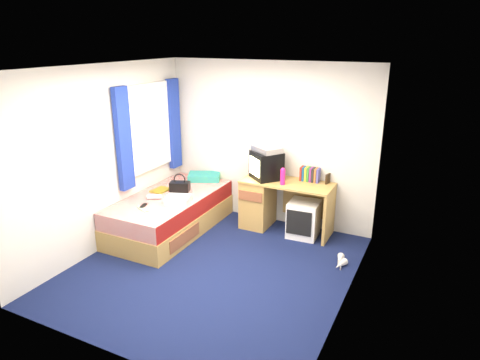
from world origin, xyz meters
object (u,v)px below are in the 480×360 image
at_px(magazine, 161,190).
at_px(colour_swatch_fan, 143,209).
at_px(pillow, 204,177).
at_px(crt_tv, 266,165).
at_px(bed, 171,213).
at_px(remote_control, 143,206).
at_px(vcr, 267,149).
at_px(desk, 269,201).
at_px(handbag, 180,186).
at_px(storage_cube, 304,219).
at_px(white_heels, 340,262).
at_px(picture_frame, 328,179).
at_px(pink_water_bottle, 283,177).
at_px(water_bottle, 154,197).
at_px(aerosol_can, 282,175).
at_px(towel, 178,200).

distance_m(magazine, colour_swatch_fan, 0.74).
distance_m(pillow, crt_tv, 1.15).
xyz_separation_m(bed, remote_control, (-0.08, -0.50, 0.28)).
height_order(crt_tv, magazine, crt_tv).
distance_m(crt_tv, vcr, 0.24).
xyz_separation_m(desk, handbag, (-1.21, -0.53, 0.21)).
distance_m(storage_cube, white_heels, 0.93).
bearing_deg(picture_frame, colour_swatch_fan, -131.90).
bearing_deg(pink_water_bottle, storage_cube, 13.75).
distance_m(pink_water_bottle, colour_swatch_fan, 1.95).
distance_m(water_bottle, remote_control, 0.29).
bearing_deg(pillow, bed, -96.03).
bearing_deg(pink_water_bottle, picture_frame, 30.45).
bearing_deg(aerosol_can, magazine, -158.77).
bearing_deg(desk, pink_water_bottle, -30.48).
distance_m(storage_cube, remote_control, 2.23).
relative_size(magazine, colour_swatch_fan, 1.27).
distance_m(pink_water_bottle, remote_control, 1.94).
height_order(bed, white_heels, bed).
bearing_deg(crt_tv, desk, 39.96).
bearing_deg(white_heels, storage_cube, 138.74).
bearing_deg(handbag, desk, 4.36).
height_order(handbag, towel, handbag).
distance_m(vcr, colour_swatch_fan, 1.91).
bearing_deg(magazine, bed, -24.68).
bearing_deg(white_heels, magazine, 179.29).
relative_size(picture_frame, pink_water_bottle, 0.65).
bearing_deg(storage_cube, water_bottle, -158.43).
xyz_separation_m(pillow, picture_frame, (1.96, 0.10, 0.23)).
relative_size(vcr, pink_water_bottle, 1.87).
distance_m(picture_frame, white_heels, 1.23).
height_order(bed, storage_cube, bed).
relative_size(vcr, picture_frame, 2.89).
distance_m(desk, magazine, 1.62).
relative_size(desk, aerosol_can, 7.28).
height_order(picture_frame, aerosol_can, aerosol_can).
bearing_deg(crt_tv, handbag, -114.84).
distance_m(water_bottle, colour_swatch_fan, 0.39).
bearing_deg(desk, bed, -148.79).
relative_size(bed, crt_tv, 3.66).
bearing_deg(crt_tv, storage_cube, 33.54).
xyz_separation_m(desk, remote_control, (-1.32, -1.25, 0.14)).
distance_m(colour_swatch_fan, white_heels, 2.63).
relative_size(aerosol_can, handbag, 0.56).
bearing_deg(towel, white_heels, 7.64).
relative_size(desk, storage_cube, 2.52).
relative_size(bed, pink_water_bottle, 9.24).
xyz_separation_m(storage_cube, picture_frame, (0.24, 0.25, 0.56)).
bearing_deg(remote_control, pillow, 65.54).
height_order(pillow, colour_swatch_fan, pillow).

